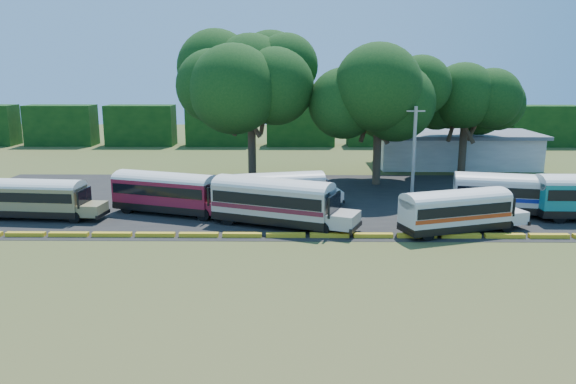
{
  "coord_description": "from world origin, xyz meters",
  "views": [
    {
      "loc": [
        -0.91,
        -35.99,
        11.37
      ],
      "look_at": [
        -1.41,
        6.0,
        2.09
      ],
      "focal_mm": 35.0,
      "sensor_mm": 36.0,
      "label": 1
    }
  ],
  "objects_px": {
    "bus_white_red": "(458,209)",
    "bus_cream_west": "(276,199)",
    "tree_west": "(251,75)",
    "bus_beige": "(36,196)",
    "bus_red": "(168,190)"
  },
  "relations": [
    {
      "from": "bus_white_red",
      "to": "tree_west",
      "type": "relative_size",
      "value": 0.66
    },
    {
      "from": "bus_cream_west",
      "to": "bus_white_red",
      "type": "xyz_separation_m",
      "value": [
        12.78,
        -1.65,
        -0.26
      ]
    },
    {
      "from": "bus_beige",
      "to": "tree_west",
      "type": "xyz_separation_m",
      "value": [
        15.57,
        13.8,
        8.96
      ]
    },
    {
      "from": "bus_beige",
      "to": "tree_west",
      "type": "height_order",
      "value": "tree_west"
    },
    {
      "from": "bus_cream_west",
      "to": "bus_white_red",
      "type": "height_order",
      "value": "bus_cream_west"
    },
    {
      "from": "tree_west",
      "to": "bus_beige",
      "type": "bearing_deg",
      "value": -138.44
    },
    {
      "from": "tree_west",
      "to": "bus_white_red",
      "type": "bearing_deg",
      "value": -47.85
    },
    {
      "from": "tree_west",
      "to": "bus_red",
      "type": "bearing_deg",
      "value": -115.6
    },
    {
      "from": "bus_red",
      "to": "bus_white_red",
      "type": "height_order",
      "value": "bus_red"
    },
    {
      "from": "bus_red",
      "to": "bus_cream_west",
      "type": "xyz_separation_m",
      "value": [
        8.71,
        -3.52,
        0.1
      ]
    },
    {
      "from": "bus_cream_west",
      "to": "tree_west",
      "type": "distance_m",
      "value": 18.16
    },
    {
      "from": "bus_white_red",
      "to": "bus_cream_west",
      "type": "bearing_deg",
      "value": 153.86
    },
    {
      "from": "bus_red",
      "to": "bus_white_red",
      "type": "bearing_deg",
      "value": 5.19
    },
    {
      "from": "bus_red",
      "to": "tree_west",
      "type": "distance_m",
      "value": 16.1
    },
    {
      "from": "bus_cream_west",
      "to": "tree_west",
      "type": "relative_size",
      "value": 0.75
    }
  ]
}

